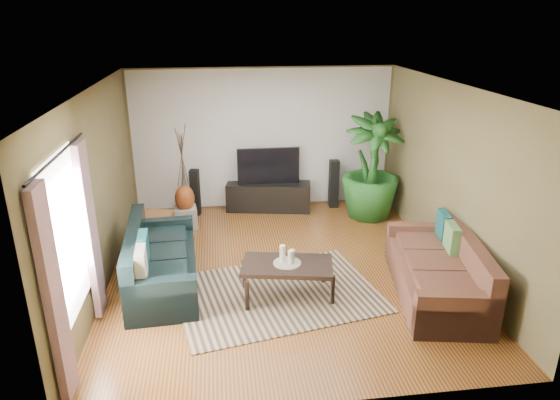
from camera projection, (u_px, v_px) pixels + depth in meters
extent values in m
plane|color=#955926|center=(282.00, 270.00, 7.46)|extent=(5.50, 5.50, 0.00)
plane|color=white|center=(282.00, 87.00, 6.52)|extent=(5.50, 5.50, 0.00)
plane|color=brown|center=(263.00, 139.00, 9.55)|extent=(5.00, 0.00, 5.00)
plane|color=brown|center=(322.00, 283.00, 4.44)|extent=(5.00, 0.00, 5.00)
plane|color=brown|center=(97.00, 193.00, 6.69)|extent=(0.00, 5.50, 5.50)
plane|color=brown|center=(451.00, 178.00, 7.29)|extent=(0.00, 5.50, 5.50)
plane|color=white|center=(263.00, 139.00, 9.54)|extent=(4.90, 0.00, 4.90)
plane|color=white|center=(66.00, 239.00, 5.19)|extent=(0.00, 1.80, 1.80)
cube|color=gray|center=(54.00, 298.00, 4.59)|extent=(0.08, 0.35, 2.20)
cube|color=gray|center=(91.00, 232.00, 5.98)|extent=(0.08, 0.35, 2.20)
cylinder|color=black|center=(58.00, 155.00, 4.88)|extent=(0.03, 1.90, 0.03)
cube|color=black|center=(162.00, 257.00, 6.95)|extent=(1.03, 2.16, 0.85)
cube|color=brown|center=(436.00, 266.00, 6.70)|extent=(1.35, 2.33, 0.85)
cube|color=tan|center=(277.00, 293.00, 6.83)|extent=(3.00, 2.40, 0.01)
cube|color=black|center=(287.00, 280.00, 6.70)|extent=(1.30, 0.87, 0.49)
cylinder|color=gray|center=(287.00, 263.00, 6.61)|extent=(0.37, 0.37, 0.02)
cylinder|color=#F0EACB|center=(282.00, 254.00, 6.59)|extent=(0.08, 0.08, 0.24)
cylinder|color=beige|center=(291.00, 257.00, 6.55)|extent=(0.08, 0.08, 0.19)
cylinder|color=beige|center=(292.00, 255.00, 6.65)|extent=(0.08, 0.08, 0.15)
cube|color=black|center=(269.00, 196.00, 9.70)|extent=(1.67, 0.76, 0.54)
cube|color=black|center=(268.00, 166.00, 9.48)|extent=(1.18, 0.06, 0.70)
cube|color=black|center=(195.00, 192.00, 9.41)|extent=(0.19, 0.21, 0.88)
cube|color=black|center=(334.00, 184.00, 9.78)|extent=(0.17, 0.19, 0.95)
imported|color=#1E551C|center=(371.00, 167.00, 9.13)|extent=(1.20, 1.20, 1.93)
cylinder|color=black|center=(369.00, 209.00, 9.42)|extent=(0.36, 0.36, 0.28)
cube|color=#989896|center=(186.00, 217.00, 8.92)|extent=(0.42, 0.42, 0.38)
ellipsoid|color=brown|center=(185.00, 198.00, 8.79)|extent=(0.34, 0.34, 0.48)
cube|color=brown|center=(157.00, 230.00, 8.21)|extent=(0.61, 0.61, 0.53)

